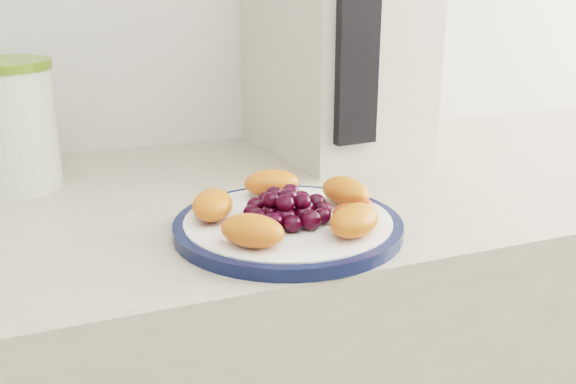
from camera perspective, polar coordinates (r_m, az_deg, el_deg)
name	(u,v)px	position (r m, az deg, el deg)	size (l,w,h in m)	color
plate_rim	(288,226)	(0.75, 0.00, -3.07)	(0.27, 0.27, 0.01)	#0D1639
plate_face	(288,225)	(0.75, 0.00, -3.00)	(0.24, 0.24, 0.02)	white
canister	(4,130)	(0.98, -23.91, 5.05)	(0.14, 0.14, 0.17)	#375F10
appliance_body	(334,40)	(1.09, 4.15, 13.32)	(0.21, 0.30, 0.37)	beige
appliance_panel	(357,47)	(0.93, 6.15, 12.71)	(0.06, 0.02, 0.28)	black
fruit_plate	(292,206)	(0.74, 0.32, -1.25)	(0.23, 0.23, 0.04)	#D34D1D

